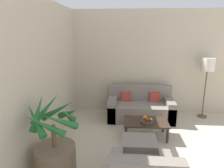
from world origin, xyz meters
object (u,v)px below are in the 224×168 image
object	(u,v)px
fruit_bowl	(147,122)
ottoman	(139,151)
potted_palm	(55,155)
orange_fruit	(145,117)
coffee_table	(146,123)
apple_green	(151,119)
apple_red	(147,120)
sofa_loveseat	(140,108)
floor_lamp	(208,68)

from	to	relation	value
fruit_bowl	ottoman	bearing A→B (deg)	-104.30
potted_palm	orange_fruit	xyz separation A→B (m)	(1.40, 1.37, 0.02)
coffee_table	apple_green	size ratio (longest dim) A/B	13.69
apple_red	ottoman	distance (m)	0.82
ottoman	fruit_bowl	bearing A→B (deg)	75.70
orange_fruit	apple_green	bearing A→B (deg)	-29.69
potted_palm	apple_green	xyz separation A→B (m)	(1.50, 1.31, 0.01)
apple_green	ottoman	world-z (taller)	apple_green
potted_palm	apple_green	size ratio (longest dim) A/B	19.49
sofa_loveseat	coffee_table	distance (m)	0.93
floor_lamp	apple_green	xyz separation A→B (m)	(-1.48, -1.20, -0.87)
coffee_table	ottoman	world-z (taller)	ottoman
fruit_bowl	floor_lamp	bearing A→B (deg)	37.85
coffee_table	orange_fruit	distance (m)	0.14
floor_lamp	orange_fruit	bearing A→B (deg)	-144.18
sofa_loveseat	apple_red	size ratio (longest dim) A/B	20.65
apple_green	ottoman	bearing A→B (deg)	-109.50
floor_lamp	coffee_table	distance (m)	2.17
floor_lamp	orange_fruit	world-z (taller)	floor_lamp
coffee_table	fruit_bowl	xyz separation A→B (m)	(0.01, -0.08, 0.07)
coffee_table	orange_fruit	bearing A→B (deg)	-147.89
sofa_loveseat	floor_lamp	distance (m)	1.91
coffee_table	apple_red	xyz separation A→B (m)	(0.01, -0.11, 0.13)
floor_lamp	orange_fruit	xyz separation A→B (m)	(-1.58, -1.14, -0.86)
fruit_bowl	orange_fruit	distance (m)	0.10
floor_lamp	coffee_table	world-z (taller)	floor_lamp
apple_red	apple_green	xyz separation A→B (m)	(0.07, 0.04, -0.01)
potted_palm	ottoman	bearing A→B (deg)	22.86
potted_palm	apple_red	distance (m)	1.92
apple_red	ottoman	size ratio (longest dim) A/B	0.13
coffee_table	sofa_loveseat	bearing A→B (deg)	92.94
sofa_loveseat	fruit_bowl	size ratio (longest dim) A/B	6.52
sofa_loveseat	fruit_bowl	distance (m)	1.01
potted_palm	coffee_table	distance (m)	1.98
potted_palm	apple_green	world-z (taller)	potted_palm
fruit_bowl	apple_green	size ratio (longest dim) A/B	3.72
fruit_bowl	orange_fruit	bearing A→B (deg)	112.66
sofa_loveseat	apple_red	distance (m)	1.05
sofa_loveseat	floor_lamp	xyz separation A→B (m)	(1.61, 0.20, 1.02)
orange_fruit	floor_lamp	bearing A→B (deg)	35.82
floor_lamp	apple_green	world-z (taller)	floor_lamp
apple_green	orange_fruit	distance (m)	0.12
potted_palm	apple_red	xyz separation A→B (m)	(1.43, 1.27, 0.01)
fruit_bowl	ottoman	world-z (taller)	ottoman
floor_lamp	apple_red	distance (m)	2.16
sofa_loveseat	apple_green	size ratio (longest dim) A/B	24.28
ottoman	orange_fruit	bearing A→B (deg)	78.54
fruit_bowl	apple_red	distance (m)	0.07
apple_red	orange_fruit	distance (m)	0.10
coffee_table	apple_red	bearing A→B (deg)	-82.43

